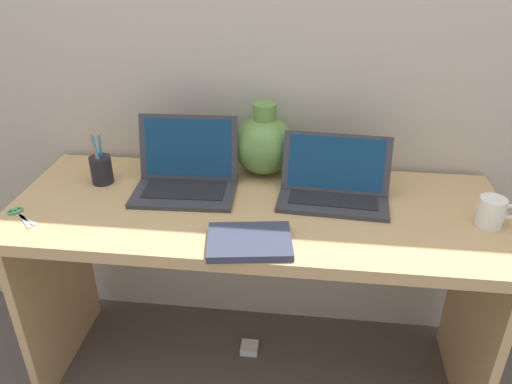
{
  "coord_description": "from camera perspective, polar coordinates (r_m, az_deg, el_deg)",
  "views": [
    {
      "loc": [
        0.16,
        -1.4,
        1.58
      ],
      "look_at": [
        0.0,
        0.0,
        0.81
      ],
      "focal_mm": 35.36,
      "sensor_mm": 36.0,
      "label": 1
    }
  ],
  "objects": [
    {
      "name": "power_brick",
      "position": [
        2.18,
        -0.75,
        -17.22
      ],
      "size": [
        0.07,
        0.07,
        0.03
      ],
      "primitive_type": "cube",
      "color": "white",
      "rests_on": "ground"
    },
    {
      "name": "notebook_stack",
      "position": [
        1.44,
        -0.74,
        -5.62
      ],
      "size": [
        0.26,
        0.21,
        0.02
      ],
      "primitive_type": "cube",
      "rotation": [
        0.0,
        0.0,
        0.15
      ],
      "color": "#33384C",
      "rests_on": "desk"
    },
    {
      "name": "desk",
      "position": [
        1.72,
        0.0,
        -6.05
      ],
      "size": [
        1.6,
        0.62,
        0.76
      ],
      "color": "tan",
      "rests_on": "ground"
    },
    {
      "name": "laptop_left",
      "position": [
        1.74,
        -7.85,
        2.37
      ],
      "size": [
        0.35,
        0.26,
        0.24
      ],
      "color": "#333338",
      "rests_on": "desk"
    },
    {
      "name": "back_wall",
      "position": [
        1.8,
        1.35,
        16.55
      ],
      "size": [
        4.4,
        0.04,
        2.4
      ],
      "primitive_type": "cube",
      "color": "#BCAD99",
      "rests_on": "ground"
    },
    {
      "name": "scissors",
      "position": [
        1.75,
        -25.23,
        -2.29
      ],
      "size": [
        0.13,
        0.11,
        0.01
      ],
      "color": "#B7B7BC",
      "rests_on": "desk"
    },
    {
      "name": "laptop_right",
      "position": [
        1.68,
        8.86,
        1.04
      ],
      "size": [
        0.37,
        0.24,
        0.2
      ],
      "color": "#333338",
      "rests_on": "desk"
    },
    {
      "name": "ground_plane",
      "position": [
        2.12,
        0.0,
        -19.44
      ],
      "size": [
        6.0,
        6.0,
        0.0
      ],
      "primitive_type": "plane",
      "color": "#564C47"
    },
    {
      "name": "pen_cup",
      "position": [
        1.84,
        -17.1,
        2.52
      ],
      "size": [
        0.07,
        0.07,
        0.19
      ],
      "color": "black",
      "rests_on": "desk"
    },
    {
      "name": "coffee_mug",
      "position": [
        1.67,
        25.13,
        -2.07
      ],
      "size": [
        0.12,
        0.08,
        0.09
      ],
      "color": "white",
      "rests_on": "desk"
    },
    {
      "name": "green_vase",
      "position": [
        1.81,
        0.93,
        5.49
      ],
      "size": [
        0.22,
        0.22,
        0.26
      ],
      "color": "#5B843D",
      "rests_on": "desk"
    }
  ]
}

